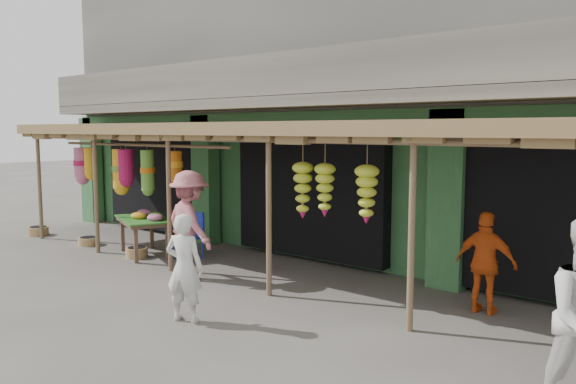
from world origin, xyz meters
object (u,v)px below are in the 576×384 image
Objects in this scene: blue_chair at (192,233)px; person_shopper at (190,225)px; person_vendor at (486,263)px; flower_table at (145,220)px; person_front at (184,268)px.

person_shopper reaches higher than blue_chair.
person_vendor is at bearing -150.56° from person_shopper.
blue_chair reaches higher than flower_table.
person_front is 2.33m from person_shopper.
person_vendor is 5.03m from person_shopper.
person_vendor is (6.97, 0.83, -0.01)m from flower_table.
person_front is 4.31m from person_vendor.
person_vendor is at bearing 4.26° from blue_chair.
person_shopper is (2.16, -0.61, 0.22)m from flower_table.
person_shopper reaches higher than person_vendor.
person_vendor reaches higher than flower_table.
blue_chair is 0.63× the size of person_front.
person_shopper is (-4.81, -1.44, 0.22)m from person_vendor.
person_front is 0.78× the size of person_shopper.
blue_chair is 1.65m from person_shopper.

